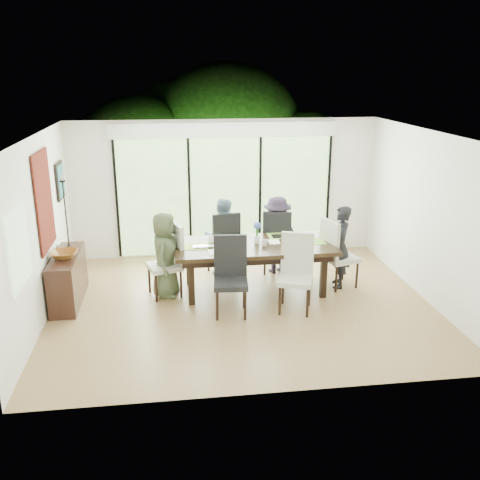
{
  "coord_description": "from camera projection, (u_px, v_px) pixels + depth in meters",
  "views": [
    {
      "loc": [
        -1.08,
        -7.79,
        3.62
      ],
      "look_at": [
        0.0,
        0.25,
        1.0
      ],
      "focal_mm": 40.0,
      "sensor_mm": 36.0,
      "label": 1
    }
  ],
  "objects": [
    {
      "name": "vase",
      "position": [
        257.0,
        239.0,
        8.91
      ],
      "size": [
        0.09,
        0.09,
        0.13
      ],
      "primitive_type": "cylinder",
      "color": "silver",
      "rests_on": "table_top"
    },
    {
      "name": "person_far_right",
      "position": [
        277.0,
        235.0,
        9.76
      ],
      "size": [
        0.74,
        0.55,
        1.42
      ],
      "primitive_type": "imported",
      "rotation": [
        0.0,
        0.0,
        3.36
      ],
      "color": "#261D2C",
      "rests_on": "floor"
    },
    {
      "name": "placemat_paper",
      "position": [
        223.0,
        251.0,
        8.52
      ],
      "size": [
        0.49,
        0.35,
        0.01
      ],
      "primitive_type": "cube",
      "color": "white",
      "rests_on": "table_top"
    },
    {
      "name": "wall_right",
      "position": [
        428.0,
        216.0,
        8.57
      ],
      "size": [
        0.02,
        5.0,
        2.7
      ],
      "primitive_type": "cube",
      "color": "beige",
      "rests_on": "floor"
    },
    {
      "name": "papers",
      "position": [
        296.0,
        243.0,
        8.92
      ],
      "size": [
        0.33,
        0.24,
        0.0
      ],
      "primitive_type": "cube",
      "color": "white",
      "rests_on": "table_top"
    },
    {
      "name": "placemat_left",
      "position": [
        197.0,
        246.0,
        8.75
      ],
      "size": [
        0.49,
        0.35,
        0.01
      ],
      "primitive_type": "cube",
      "color": "#98AE3E",
      "rests_on": "table_top"
    },
    {
      "name": "placemat_far_l",
      "position": [
        225.0,
        238.0,
        9.19
      ],
      "size": [
        0.49,
        0.35,
        0.01
      ],
      "primitive_type": "cube",
      "color": "#A2B440",
      "rests_on": "table_top"
    },
    {
      "name": "candlestick_shaft",
      "position": [
        66.0,
        215.0,
        8.61
      ],
      "size": [
        0.02,
        0.02,
        1.1
      ],
      "primitive_type": "cylinder",
      "color": "black",
      "rests_on": "sideboard"
    },
    {
      "name": "chair_right_end",
      "position": [
        341.0,
        253.0,
        9.13
      ],
      "size": [
        0.63,
        0.63,
        1.21
      ],
      "primitive_type": null,
      "rotation": [
        0.0,
        0.0,
        1.85
      ],
      "color": "beige",
      "rests_on": "floor"
    },
    {
      "name": "candlestick_base",
      "position": [
        69.0,
        247.0,
        8.78
      ],
      "size": [
        0.09,
        0.09,
        0.04
      ],
      "primitive_type": "cylinder",
      "color": "black",
      "rests_on": "sideboard"
    },
    {
      "name": "table_leg_br",
      "position": [
        310.0,
        258.0,
        9.55
      ],
      "size": [
        0.1,
        0.1,
        0.76
      ],
      "primitive_type": "cube",
      "color": "black",
      "rests_on": "floor"
    },
    {
      "name": "candle",
      "position": [
        62.0,
        178.0,
        8.42
      ],
      "size": [
        0.03,
        0.03,
        0.09
      ],
      "primitive_type": "cylinder",
      "color": "silver",
      "rests_on": "sideboard"
    },
    {
      "name": "foliage_mid",
      "position": [
        227.0,
        143.0,
        13.57
      ],
      "size": [
        4.0,
        4.0,
        4.0
      ],
      "primitive_type": "sphere",
      "color": "#14380F",
      "rests_on": "ground"
    },
    {
      "name": "bowl",
      "position": [
        64.0,
        254.0,
        8.34
      ],
      "size": [
        0.42,
        0.42,
        0.1
      ],
      "primitive_type": "imported",
      "color": "brown",
      "rests_on": "sideboard"
    },
    {
      "name": "table_leg_fl",
      "position": [
        191.0,
        282.0,
        8.47
      ],
      "size": [
        0.1,
        0.1,
        0.76
      ],
      "primitive_type": "cube",
      "color": "black",
      "rests_on": "floor"
    },
    {
      "name": "platter_base",
      "position": [
        223.0,
        250.0,
        8.52
      ],
      "size": [
        0.29,
        0.29,
        0.03
      ],
      "primitive_type": "cube",
      "color": "white",
      "rests_on": "table_top"
    },
    {
      "name": "chair_near_left",
      "position": [
        231.0,
        277.0,
        8.06
      ],
      "size": [
        0.55,
        0.55,
        1.21
      ],
      "primitive_type": null,
      "rotation": [
        0.0,
        0.0,
        -0.1
      ],
      "color": "black",
      "rests_on": "floor"
    },
    {
      "name": "ceiling",
      "position": [
        242.0,
        134.0,
        7.77
      ],
      "size": [
        6.0,
        5.0,
        0.01
      ],
      "primitive_type": "cube",
      "color": "white",
      "rests_on": "wall_back"
    },
    {
      "name": "person_left_end",
      "position": [
        165.0,
        255.0,
        8.72
      ],
      "size": [
        0.55,
        0.74,
        1.42
      ],
      "primitive_type": "imported",
      "rotation": [
        0.0,
        0.0,
        1.35
      ],
      "color": "#485538",
      "rests_on": "floor"
    },
    {
      "name": "tapestry",
      "position": [
        44.0,
        201.0,
        8.08
      ],
      "size": [
        0.02,
        1.0,
        1.5
      ],
      "primitive_type": "cube",
      "color": "maroon",
      "rests_on": "wall_left"
    },
    {
      "name": "mullion_a",
      "position": [
        117.0,
        200.0,
        10.28
      ],
      "size": [
        0.05,
        0.04,
        2.3
      ],
      "primitive_type": "cube",
      "color": "black",
      "rests_on": "wall_back"
    },
    {
      "name": "table_apron",
      "position": [
        254.0,
        252.0,
        8.91
      ],
      "size": [
        2.43,
        0.99,
        0.11
      ],
      "primitive_type": "cube",
      "color": "black",
      "rests_on": "floor"
    },
    {
      "name": "cup_b",
      "position": [
        264.0,
        243.0,
        8.78
      ],
      "size": [
        0.15,
        0.15,
        0.1
      ],
      "primitive_type": "imported",
      "rotation": [
        0.0,
        0.0,
        2.23
      ],
      "color": "white",
      "rests_on": "table_top"
    },
    {
      "name": "sideboard",
      "position": [
        68.0,
        278.0,
        8.58
      ],
      "size": [
        0.4,
        1.41,
        0.79
      ],
      "primitive_type": "cube",
      "color": "black",
      "rests_on": "floor"
    },
    {
      "name": "hyacinth_blooms",
      "position": [
        257.0,
        225.0,
        8.83
      ],
      "size": [
        0.12,
        0.12,
        0.12
      ],
      "primitive_type": "sphere",
      "color": "#5066C9",
      "rests_on": "table_top"
    },
    {
      "name": "side_window",
      "position": [
        19.0,
        247.0,
        6.63
      ],
      "size": [
        0.02,
        0.9,
        1.0
      ],
      "primitive_type": "cube",
      "color": "#8CAD7F",
      "rests_on": "wall_left"
    },
    {
      "name": "laptop",
      "position": [
        204.0,
        247.0,
        8.67
      ],
      "size": [
        0.37,
        0.24,
        0.03
      ],
      "primitive_type": "imported",
      "rotation": [
        0.0,
        0.0,
        0.02
      ],
      "color": "silver",
      "rests_on": "table_top"
    },
    {
      "name": "foliage_right",
      "position": [
        303.0,
        168.0,
        13.21
      ],
      "size": [
        2.8,
        2.8,
        2.8
      ],
      "primitive_type": "sphere",
      "color": "#14380F",
      "rests_on": "ground"
    },
    {
      "name": "chair_near_right",
      "position": [
        296.0,
        274.0,
        8.18
      ],
      "size": [
        0.64,
        0.64,
        1.21
      ],
      "primitive_type": null,
      "rotation": [
        0.0,
        0.0,
        -0.32
      ],
      "color": "beige",
      "rests_on": "floor"
    },
    {
      "name": "mullion_b",
      "position": [
        190.0,
        197.0,
        10.46
      ],
      "size": [
        0.05,
        0.04,
        2.3
      ],
      "primitive_type": "cube",
      "color": "black",
      "rests_on": "wall_back"
    },
    {
      "name": "table_leg_fr",
      "position": [
        323.0,
        275.0,
        8.74
      ],
      "size": [
        0.1,
        0.1,
        0.76
      ],
      "primitive_type": "cube",
      "color": "black",
      "rests_on": "floor"
    },
    {
      "name": "glass_doors",
      "position": [
        225.0,
        196.0,
        10.56
      ],
      "size": [
        4.2,
        0.02,
        2.3
      ],
      "primitive_type": "cube",
      "color": "#598C3F",
      "rests_on": "wall_back"
    },
    {
      "name": "cup_a",
      "position": [
        212.0,
        240.0,
        8.91
      ],
      "size": [
        0.17,
        0.17,
        0.11
      ],
      "primitive_type": "imported",
      "rotation": [
        0.0,
        0.0,
        0.33
      ],
      "color": "white",
      "rests_on": "table_top"
    },
    {
      "name": "tablet_far_r",
      "position": [
        280.0,
        236.0,
        9.26
      ],
      "size": [
        0.26,
        0.19,
        0.01
      ],
      "primitive_type": "cube",
      "color": "black",
      "rests_on": "table_top"
    },
    {
      "name": "chair_far_right",
      "position": [
        277.0,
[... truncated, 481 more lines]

